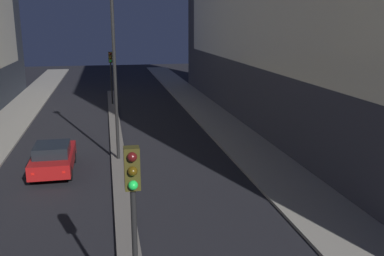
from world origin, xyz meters
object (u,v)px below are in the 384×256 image
object	(u,v)px
traffic_light_near	(133,201)
traffic_light_mid	(111,66)
street_lamp	(114,43)
car_left_lane	(53,158)

from	to	relation	value
traffic_light_near	traffic_light_mid	xyz separation A→B (m)	(0.00, 28.21, 0.00)
street_lamp	car_left_lane	bearing A→B (deg)	-160.33
street_lamp	car_left_lane	world-z (taller)	street_lamp
traffic_light_mid	street_lamp	size ratio (longest dim) A/B	0.50
traffic_light_mid	car_left_lane	world-z (taller)	traffic_light_mid
car_left_lane	street_lamp	bearing A→B (deg)	19.67
street_lamp	traffic_light_mid	bearing A→B (deg)	90.00
traffic_light_near	traffic_light_mid	world-z (taller)	same
traffic_light_near	car_left_lane	world-z (taller)	traffic_light_near
traffic_light_near	traffic_light_mid	distance (m)	28.21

